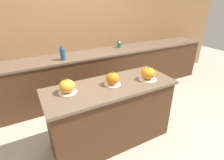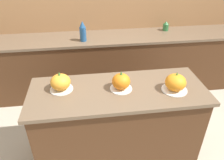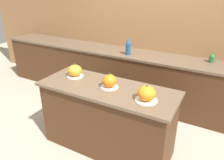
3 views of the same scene
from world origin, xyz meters
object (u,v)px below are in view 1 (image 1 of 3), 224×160
(bottle_tall, at_px, (62,52))
(pumpkin_cake_left, at_px, (67,86))
(pumpkin_cake_center, at_px, (113,79))
(pumpkin_cake_right, at_px, (148,74))
(bottle_short, at_px, (119,44))

(bottle_tall, bearing_deg, pumpkin_cake_left, -101.83)
(pumpkin_cake_left, bearing_deg, bottle_tall, 78.17)
(bottle_tall, bearing_deg, pumpkin_cake_center, -75.02)
(pumpkin_cake_left, bearing_deg, pumpkin_cake_right, -8.35)
(pumpkin_cake_left, bearing_deg, pumpkin_cake_center, -6.79)
(pumpkin_cake_left, relative_size, pumpkin_cake_center, 1.03)
(pumpkin_cake_center, height_order, bottle_tall, bottle_tall)
(pumpkin_cake_center, distance_m, pumpkin_cake_right, 0.50)
(pumpkin_cake_center, relative_size, bottle_short, 1.49)
(bottle_tall, distance_m, bottle_short, 1.29)
(pumpkin_cake_right, bearing_deg, pumpkin_cake_center, 169.91)
(pumpkin_cake_center, height_order, bottle_short, pumpkin_cake_center)
(pumpkin_cake_center, distance_m, bottle_tall, 1.23)
(pumpkin_cake_center, relative_size, bottle_tall, 0.76)
(pumpkin_cake_left, relative_size, bottle_tall, 0.78)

